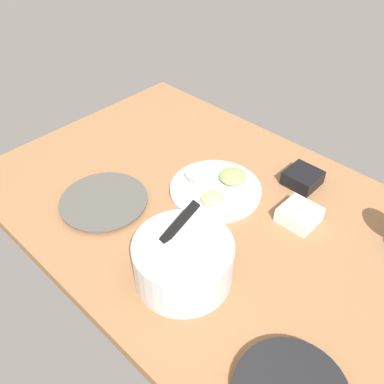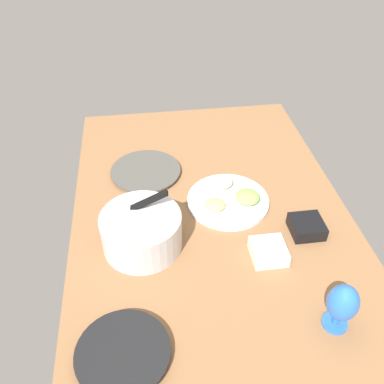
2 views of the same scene
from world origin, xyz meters
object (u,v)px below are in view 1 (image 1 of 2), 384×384
object	(u,v)px
mixing_bowl	(183,260)
square_bowl_black	(303,177)
square_bowl_white	(299,214)
fruit_platter	(216,187)
dinner_plate_right	(104,202)

from	to	relation	value
mixing_bowl	square_bowl_black	size ratio (longest dim) A/B	2.42
square_bowl_white	square_bowl_black	size ratio (longest dim) A/B	1.01
square_bowl_white	mixing_bowl	bearing A→B (deg)	75.15
fruit_platter	square_bowl_black	distance (cm)	31.11
mixing_bowl	square_bowl_white	bearing A→B (deg)	-104.85
fruit_platter	square_bowl_white	size ratio (longest dim) A/B	2.77
square_bowl_black	fruit_platter	bearing A→B (deg)	50.85
dinner_plate_right	fruit_platter	world-z (taller)	fruit_platter
fruit_platter	square_bowl_white	distance (cm)	29.96
square_bowl_black	mixing_bowl	bearing A→B (deg)	88.37
dinner_plate_right	mixing_bowl	bearing A→B (deg)	175.75
dinner_plate_right	fruit_platter	bearing A→B (deg)	-125.92
fruit_platter	square_bowl_white	bearing A→B (deg)	-165.74
dinner_plate_right	square_bowl_white	distance (cm)	64.53
dinner_plate_right	square_bowl_black	size ratio (longest dim) A/B	2.61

